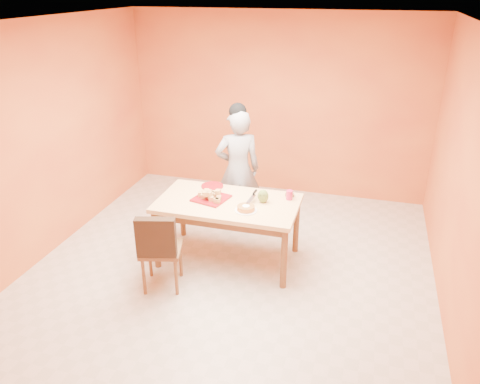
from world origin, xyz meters
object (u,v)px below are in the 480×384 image
(dining_table, at_px, (228,209))
(magenta_glass, at_px, (289,195))
(egg_ornament, at_px, (263,196))
(checker_tin, at_px, (290,195))
(sponge_cake, at_px, (246,208))
(pastry_platter, at_px, (211,198))
(red_dinner_plate, at_px, (212,186))
(person, at_px, (238,170))
(dining_chair, at_px, (160,248))

(dining_table, distance_m, magenta_glass, 0.72)
(egg_ornament, xyz_separation_m, checker_tin, (0.26, 0.25, -0.06))
(sponge_cake, xyz_separation_m, magenta_glass, (0.40, 0.42, 0.02))
(egg_ornament, height_order, checker_tin, egg_ornament)
(egg_ornament, bearing_deg, checker_tin, 31.16)
(pastry_platter, height_order, red_dinner_plate, pastry_platter)
(person, distance_m, red_dinner_plate, 0.54)
(sponge_cake, bearing_deg, checker_tin, 52.61)
(checker_tin, bearing_deg, magenta_glass, -81.65)
(sponge_cake, distance_m, magenta_glass, 0.58)
(dining_chair, bearing_deg, magenta_glass, 24.25)
(dining_table, bearing_deg, pastry_platter, 178.63)
(magenta_glass, bearing_deg, dining_table, -159.83)
(egg_ornament, bearing_deg, pastry_platter, 174.57)
(egg_ornament, relative_size, magenta_glass, 1.44)
(red_dinner_plate, xyz_separation_m, magenta_glass, (0.97, -0.10, 0.05))
(magenta_glass, bearing_deg, red_dinner_plate, 174.03)
(magenta_glass, bearing_deg, dining_chair, -140.79)
(person, bearing_deg, red_dinner_plate, 47.19)
(dining_chair, distance_m, red_dinner_plate, 1.13)
(red_dinner_plate, xyz_separation_m, egg_ornament, (0.70, -0.26, 0.07))
(red_dinner_plate, bearing_deg, dining_chair, -101.56)
(dining_table, xyz_separation_m, red_dinner_plate, (-0.31, 0.34, 0.10))
(red_dinner_plate, distance_m, magenta_glass, 0.97)
(pastry_platter, relative_size, egg_ornament, 2.29)
(egg_ornament, xyz_separation_m, magenta_glass, (0.27, 0.16, -0.02))
(sponge_cake, bearing_deg, dining_chair, -145.09)
(dining_table, distance_m, dining_chair, 0.91)
(egg_ornament, bearing_deg, dining_table, 178.97)
(pastry_platter, xyz_separation_m, magenta_glass, (0.86, 0.24, 0.04))
(person, height_order, sponge_cake, person)
(magenta_glass, height_order, checker_tin, magenta_glass)
(person, xyz_separation_m, red_dinner_plate, (-0.18, -0.51, -0.04))
(person, height_order, pastry_platter, person)
(dining_chair, xyz_separation_m, magenta_glass, (1.19, 0.97, 0.34))
(pastry_platter, bearing_deg, egg_ornament, 7.37)
(magenta_glass, bearing_deg, checker_tin, 98.35)
(person, distance_m, magenta_glass, 1.00)
(pastry_platter, bearing_deg, magenta_glass, 15.42)
(checker_tin, bearing_deg, dining_table, -153.01)
(person, bearing_deg, checker_tin, 122.17)
(pastry_platter, distance_m, checker_tin, 0.91)
(sponge_cake, height_order, egg_ornament, egg_ornament)
(magenta_glass, relative_size, checker_tin, 1.05)
(dining_table, relative_size, person, 1.00)
(person, height_order, checker_tin, person)
(dining_table, relative_size, magenta_glass, 14.72)
(person, xyz_separation_m, checker_tin, (0.78, -0.53, -0.03))
(dining_chair, bearing_deg, red_dinner_plate, 63.48)
(red_dinner_plate, height_order, checker_tin, checker_tin)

